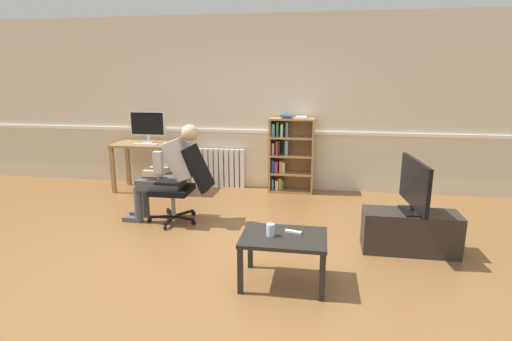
{
  "coord_description": "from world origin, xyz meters",
  "views": [
    {
      "loc": [
        0.9,
        -3.68,
        1.8
      ],
      "look_at": [
        0.15,
        0.85,
        0.7
      ],
      "focal_mm": 28.1,
      "sensor_mm": 36.0,
      "label": 1
    }
  ],
  "objects_px": {
    "tv_stand": "(410,232)",
    "tv_screen": "(414,185)",
    "computer_mouse": "(165,144)",
    "office_chair": "(184,182)",
    "computer_desk": "(151,151)",
    "keyboard": "(146,144)",
    "spare_remote": "(293,232)",
    "coffee_table": "(284,242)",
    "person_seated": "(169,171)",
    "radiator": "(222,168)",
    "imac_monitor": "(147,125)",
    "drinking_glass": "(271,230)",
    "bookshelf": "(288,155)"
  },
  "relations": [
    {
      "from": "computer_desk",
      "to": "keyboard",
      "type": "relative_size",
      "value": 3.0
    },
    {
      "from": "imac_monitor",
      "to": "keyboard",
      "type": "distance_m",
      "value": 0.35
    },
    {
      "from": "tv_stand",
      "to": "coffee_table",
      "type": "bearing_deg",
      "value": -144.88
    },
    {
      "from": "computer_desk",
      "to": "spare_remote",
      "type": "distance_m",
      "value": 3.5
    },
    {
      "from": "tv_screen",
      "to": "bookshelf",
      "type": "bearing_deg",
      "value": 30.08
    },
    {
      "from": "imac_monitor",
      "to": "tv_screen",
      "type": "xyz_separation_m",
      "value": [
        3.64,
        -1.81,
        -0.32
      ]
    },
    {
      "from": "bookshelf",
      "to": "person_seated",
      "type": "xyz_separation_m",
      "value": [
        -1.33,
        -1.58,
        0.07
      ]
    },
    {
      "from": "office_chair",
      "to": "person_seated",
      "type": "xyz_separation_m",
      "value": [
        -0.19,
        -0.0,
        0.13
      ]
    },
    {
      "from": "bookshelf",
      "to": "drinking_glass",
      "type": "bearing_deg",
      "value": -88.06
    },
    {
      "from": "person_seated",
      "to": "spare_remote",
      "type": "height_order",
      "value": "person_seated"
    },
    {
      "from": "person_seated",
      "to": "spare_remote",
      "type": "distance_m",
      "value": 2.04
    },
    {
      "from": "person_seated",
      "to": "coffee_table",
      "type": "bearing_deg",
      "value": 49.29
    },
    {
      "from": "radiator",
      "to": "person_seated",
      "type": "bearing_deg",
      "value": -97.92
    },
    {
      "from": "tv_screen",
      "to": "drinking_glass",
      "type": "bearing_deg",
      "value": 117.9
    },
    {
      "from": "person_seated",
      "to": "spare_remote",
      "type": "xyz_separation_m",
      "value": [
        1.62,
        -1.23,
        -0.2
      ]
    },
    {
      "from": "tv_screen",
      "to": "computer_desk",
      "type": "bearing_deg",
      "value": 58.77
    },
    {
      "from": "computer_mouse",
      "to": "drinking_glass",
      "type": "height_order",
      "value": "computer_mouse"
    },
    {
      "from": "office_chair",
      "to": "computer_mouse",
      "type": "bearing_deg",
      "value": -149.47
    },
    {
      "from": "computer_desk",
      "to": "drinking_glass",
      "type": "height_order",
      "value": "computer_desk"
    },
    {
      "from": "imac_monitor",
      "to": "computer_mouse",
      "type": "bearing_deg",
      "value": -28.76
    },
    {
      "from": "drinking_glass",
      "to": "spare_remote",
      "type": "height_order",
      "value": "drinking_glass"
    },
    {
      "from": "keyboard",
      "to": "spare_remote",
      "type": "relative_size",
      "value": 2.53
    },
    {
      "from": "radiator",
      "to": "office_chair",
      "type": "bearing_deg",
      "value": -91.53
    },
    {
      "from": "coffee_table",
      "to": "computer_desk",
      "type": "bearing_deg",
      "value": 132.13
    },
    {
      "from": "computer_mouse",
      "to": "person_seated",
      "type": "height_order",
      "value": "person_seated"
    },
    {
      "from": "computer_desk",
      "to": "bookshelf",
      "type": "distance_m",
      "value": 2.16
    },
    {
      "from": "bookshelf",
      "to": "person_seated",
      "type": "relative_size",
      "value": 0.98
    },
    {
      "from": "tv_screen",
      "to": "spare_remote",
      "type": "relative_size",
      "value": 5.56
    },
    {
      "from": "office_chair",
      "to": "spare_remote",
      "type": "height_order",
      "value": "office_chair"
    },
    {
      "from": "tv_stand",
      "to": "spare_remote",
      "type": "relative_size",
      "value": 6.38
    },
    {
      "from": "tv_stand",
      "to": "office_chair",
      "type": "bearing_deg",
      "value": 170.14
    },
    {
      "from": "imac_monitor",
      "to": "coffee_table",
      "type": "height_order",
      "value": "imac_monitor"
    },
    {
      "from": "bookshelf",
      "to": "person_seated",
      "type": "distance_m",
      "value": 2.07
    },
    {
      "from": "radiator",
      "to": "office_chair",
      "type": "relative_size",
      "value": 0.79
    },
    {
      "from": "bookshelf",
      "to": "spare_remote",
      "type": "height_order",
      "value": "bookshelf"
    },
    {
      "from": "coffee_table",
      "to": "drinking_glass",
      "type": "height_order",
      "value": "drinking_glass"
    },
    {
      "from": "computer_desk",
      "to": "computer_mouse",
      "type": "height_order",
      "value": "computer_mouse"
    },
    {
      "from": "radiator",
      "to": "tv_screen",
      "type": "height_order",
      "value": "tv_screen"
    },
    {
      "from": "coffee_table",
      "to": "tv_screen",
      "type": "bearing_deg",
      "value": 35.09
    },
    {
      "from": "computer_mouse",
      "to": "office_chair",
      "type": "distance_m",
      "value": 1.38
    },
    {
      "from": "tv_screen",
      "to": "computer_mouse",
      "type": "bearing_deg",
      "value": 58.43
    },
    {
      "from": "computer_mouse",
      "to": "tv_screen",
      "type": "bearing_deg",
      "value": -26.21
    },
    {
      "from": "tv_stand",
      "to": "tv_screen",
      "type": "height_order",
      "value": "tv_screen"
    },
    {
      "from": "radiator",
      "to": "coffee_table",
      "type": "distance_m",
      "value": 3.27
    },
    {
      "from": "bookshelf",
      "to": "person_seated",
      "type": "height_order",
      "value": "person_seated"
    },
    {
      "from": "keyboard",
      "to": "tv_stand",
      "type": "relative_size",
      "value": 0.4
    },
    {
      "from": "computer_desk",
      "to": "radiator",
      "type": "height_order",
      "value": "computer_desk"
    },
    {
      "from": "drinking_glass",
      "to": "computer_desk",
      "type": "bearing_deg",
      "value": 130.51
    },
    {
      "from": "person_seated",
      "to": "tv_stand",
      "type": "relative_size",
      "value": 1.28
    },
    {
      "from": "imac_monitor",
      "to": "computer_mouse",
      "type": "distance_m",
      "value": 0.49
    }
  ]
}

